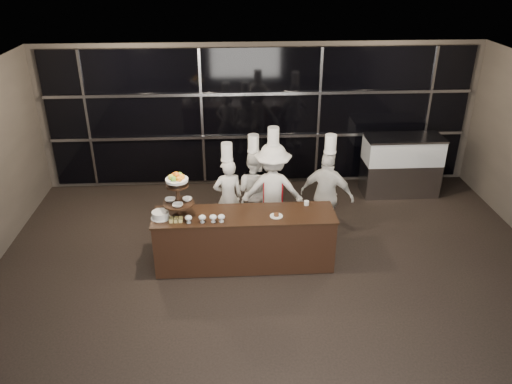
{
  "coord_description": "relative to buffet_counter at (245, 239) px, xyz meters",
  "views": [
    {
      "loc": [
        -0.66,
        -4.93,
        4.65
      ],
      "look_at": [
        -0.25,
        2.16,
        1.15
      ],
      "focal_mm": 35.0,
      "sensor_mm": 36.0,
      "label": 1
    }
  ],
  "objects": [
    {
      "name": "small_plate",
      "position": [
        0.49,
        -0.1,
        0.47
      ],
      "size": [
        0.2,
        0.2,
        0.05
      ],
      "color": "white",
      "rests_on": "buffet_counter"
    },
    {
      "name": "chef_d",
      "position": [
        1.45,
        0.8,
        0.36
      ],
      "size": [
        1.02,
        0.77,
        1.91
      ],
      "color": "silver",
      "rests_on": "ground"
    },
    {
      "name": "chef_a",
      "position": [
        -0.25,
        0.99,
        0.29
      ],
      "size": [
        0.59,
        0.45,
        1.73
      ],
      "color": "white",
      "rests_on": "ground"
    },
    {
      "name": "layer_cake",
      "position": [
        -1.28,
        -0.05,
        0.51
      ],
      "size": [
        0.3,
        0.3,
        0.11
      ],
      "color": "white",
      "rests_on": "buffet_counter"
    },
    {
      "name": "window_wall",
      "position": [
        0.45,
        3.07,
        1.04
      ],
      "size": [
        8.6,
        0.1,
        2.8
      ],
      "color": "black",
      "rests_on": "ground"
    },
    {
      "name": "buffet_counter",
      "position": [
        0.0,
        0.0,
        0.0
      ],
      "size": [
        2.84,
        0.74,
        0.92
      ],
      "color": "black",
      "rests_on": "ground"
    },
    {
      "name": "chef_c",
      "position": [
        0.52,
        0.95,
        0.39
      ],
      "size": [
        1.14,
        0.7,
        2.0
      ],
      "color": "white",
      "rests_on": "ground"
    },
    {
      "name": "display_case",
      "position": [
        3.3,
        2.44,
        0.22
      ],
      "size": [
        1.55,
        0.68,
        1.24
      ],
      "color": "#A5A5AA",
      "rests_on": "ground"
    },
    {
      "name": "chef_cup",
      "position": [
        1.01,
        0.25,
        0.49
      ],
      "size": [
        0.08,
        0.08,
        0.07
      ],
      "primitive_type": "cylinder",
      "color": "white",
      "rests_on": "buffet_counter"
    },
    {
      "name": "room",
      "position": [
        0.45,
        -1.86,
        1.03
      ],
      "size": [
        10.0,
        10.0,
        10.0
      ],
      "color": "black",
      "rests_on": "ground"
    },
    {
      "name": "pastry_squares",
      "position": [
        -1.04,
        -0.17,
        0.48
      ],
      "size": [
        0.2,
        0.13,
        0.05
      ],
      "color": "#DAC56A",
      "rests_on": "buffet_counter"
    },
    {
      "name": "chef_b",
      "position": [
        0.21,
        1.22,
        0.29
      ],
      "size": [
        0.88,
        0.79,
        1.78
      ],
      "color": "white",
      "rests_on": "ground"
    },
    {
      "name": "compotes",
      "position": [
        -0.58,
        -0.22,
        0.54
      ],
      "size": [
        0.6,
        0.11,
        0.12
      ],
      "color": "silver",
      "rests_on": "buffet_counter"
    },
    {
      "name": "display_stand",
      "position": [
        -1.0,
        -0.0,
        0.87
      ],
      "size": [
        0.48,
        0.48,
        0.74
      ],
      "color": "black",
      "rests_on": "buffet_counter"
    }
  ]
}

